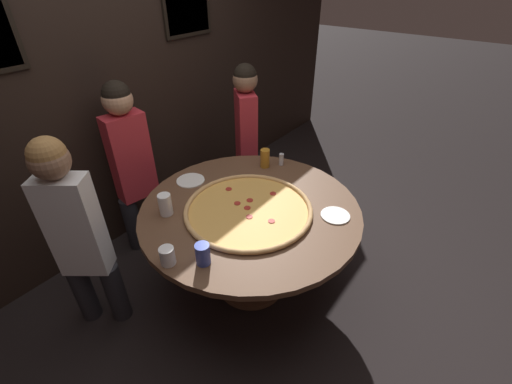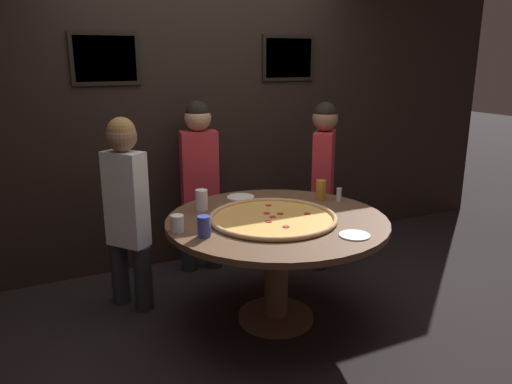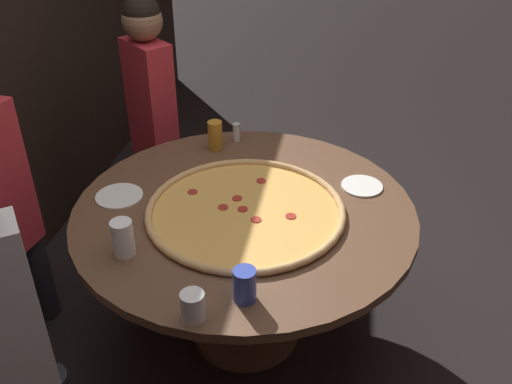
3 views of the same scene
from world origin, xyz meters
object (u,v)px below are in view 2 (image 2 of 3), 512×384
object	(u,v)px
giant_pizza	(273,218)
drink_cup_by_shaker	(321,190)
dining_table	(277,239)
white_plate_left_side	(355,235)
drink_cup_front_edge	(177,224)
drink_cup_beside_pizza	(202,200)
drink_cup_far_left	(204,226)
condiment_shaker	(339,195)
white_plate_right_side	(241,197)
diner_centre_back	(323,175)
diner_side_right	(126,203)
diner_side_left	(200,177)

from	to	relation	value
giant_pizza	drink_cup_by_shaker	world-z (taller)	drink_cup_by_shaker
dining_table	white_plate_left_side	world-z (taller)	white_plate_left_side
drink_cup_front_edge	drink_cup_beside_pizza	bearing A→B (deg)	50.71
drink_cup_far_left	drink_cup_beside_pizza	xyz separation A→B (m)	(0.17, 0.50, 0.01)
drink_cup_far_left	drink_cup_by_shaker	bearing A→B (deg)	18.62
white_plate_left_side	drink_cup_by_shaker	bearing A→B (deg)	71.92
drink_cup_front_edge	condiment_shaker	size ratio (longest dim) A/B	1.08
drink_cup_far_left	condiment_shaker	bearing A→B (deg)	13.02
white_plate_right_side	dining_table	bearing A→B (deg)	-88.89
dining_table	drink_cup_beside_pizza	bearing A→B (deg)	134.63
drink_cup_by_shaker	condiment_shaker	xyz separation A→B (m)	(0.10, -0.09, -0.03)
dining_table	diner_centre_back	size ratio (longest dim) A/B	1.04
drink_cup_far_left	giant_pizza	bearing A→B (deg)	10.62
giant_pizza	drink_cup_far_left	xyz separation A→B (m)	(-0.51, -0.10, 0.05)
drink_cup_by_shaker	diner_centre_back	world-z (taller)	diner_centre_back
drink_cup_by_shaker	drink_cup_beside_pizza	xyz separation A→B (m)	(-0.88, 0.14, -0.00)
diner_centre_back	diner_side_right	distance (m)	1.66
diner_side_right	dining_table	bearing A→B (deg)	-164.13
white_plate_right_side	white_plate_left_side	size ratio (longest dim) A/B	1.11
drink_cup_far_left	diner_centre_back	world-z (taller)	diner_centre_back
drink_cup_far_left	diner_centre_back	distance (m)	1.57
condiment_shaker	diner_side_right	xyz separation A→B (m)	(-1.45, 0.48, -0.01)
giant_pizza	drink_cup_beside_pizza	size ratio (longest dim) A/B	5.79
drink_cup_far_left	diner_side_right	distance (m)	0.81
white_plate_left_side	condiment_shaker	distance (m)	0.73
drink_cup_by_shaker	diner_side_right	distance (m)	1.40
dining_table	white_plate_left_side	size ratio (longest dim) A/B	7.82
drink_cup_by_shaker	drink_cup_beside_pizza	world-z (taller)	drink_cup_by_shaker
drink_cup_front_edge	diner_centre_back	world-z (taller)	diner_centre_back
dining_table	white_plate_right_side	bearing A→B (deg)	91.11
drink_cup_by_shaker	diner_side_left	size ratio (longest dim) A/B	0.10
white_plate_right_side	diner_side_right	size ratio (longest dim) A/B	0.15
dining_table	drink_cup_beside_pizza	world-z (taller)	drink_cup_beside_pizza
drink_cup_far_left	white_plate_right_side	distance (m)	0.86
white_plate_left_side	diner_side_right	bearing A→B (deg)	134.32
condiment_shaker	dining_table	bearing A→B (deg)	-165.40
dining_table	drink_cup_far_left	world-z (taller)	drink_cup_far_left
drink_cup_beside_pizza	drink_cup_by_shaker	bearing A→B (deg)	-9.27
white_plate_right_side	white_plate_left_side	world-z (taller)	same
drink_cup_far_left	white_plate_left_side	world-z (taller)	drink_cup_far_left
drink_cup_far_left	diner_side_right	size ratio (longest dim) A/B	0.09
dining_table	diner_side_right	world-z (taller)	diner_side_right
diner_side_left	diner_centre_back	size ratio (longest dim) A/B	1.01
white_plate_right_side	drink_cup_far_left	bearing A→B (deg)	-128.90
condiment_shaker	diner_side_left	bearing A→B (deg)	130.39
dining_table	drink_cup_front_edge	bearing A→B (deg)	176.56
drink_cup_far_left	diner_side_right	bearing A→B (deg)	111.70
drink_cup_far_left	condiment_shaker	world-z (taller)	drink_cup_far_left
dining_table	drink_cup_front_edge	xyz separation A→B (m)	(-0.67, 0.04, 0.20)
white_plate_left_side	dining_table	bearing A→B (deg)	117.72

